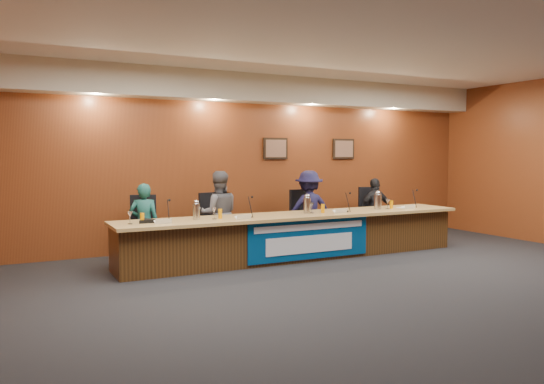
{
  "coord_description": "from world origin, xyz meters",
  "views": [
    {
      "loc": [
        -4.37,
        -5.24,
        1.74
      ],
      "look_at": [
        -0.35,
        2.65,
        1.11
      ],
      "focal_mm": 35.0,
      "sensor_mm": 36.0,
      "label": 1
    }
  ],
  "objects": [
    {
      "name": "office_chair_d",
      "position": [
        2.19,
        3.23,
        0.48
      ],
      "size": [
        0.6,
        0.6,
        0.08
      ],
      "primitive_type": "cube",
      "rotation": [
        0.0,
        0.0,
        -0.29
      ],
      "color": "black",
      "rests_on": "floor"
    },
    {
      "name": "microphone_b",
      "position": [
        -0.95,
        2.25,
        0.76
      ],
      "size": [
        0.07,
        0.07,
        0.02
      ],
      "primitive_type": "cylinder",
      "color": "black",
      "rests_on": "dais_top"
    },
    {
      "name": "microphone_c",
      "position": [
        0.88,
        2.24,
        0.76
      ],
      "size": [
        0.07,
        0.07,
        0.02
      ],
      "primitive_type": "cylinder",
      "color": "black",
      "rests_on": "dais_top"
    },
    {
      "name": "carafe_left",
      "position": [
        -1.78,
        2.37,
        0.87
      ],
      "size": [
        0.11,
        0.11,
        0.24
      ],
      "primitive_type": "cylinder",
      "color": "silver",
      "rests_on": "dais_top"
    },
    {
      "name": "ceiling",
      "position": [
        0.0,
        0.0,
        3.2
      ],
      "size": [
        10.0,
        8.0,
        0.04
      ],
      "primitive_type": "cube",
      "color": "silver",
      "rests_on": "wall_back"
    },
    {
      "name": "panelist_d",
      "position": [
        2.19,
        3.13,
        0.63
      ],
      "size": [
        0.75,
        0.33,
        1.27
      ],
      "primitive_type": "imported",
      "rotation": [
        0.0,
        0.0,
        3.11
      ],
      "color": "black",
      "rests_on": "floor"
    },
    {
      "name": "banner_text_lower",
      "position": [
        0.0,
        1.97,
        0.3
      ],
      "size": [
        1.6,
        0.01,
        0.28
      ],
      "primitive_type": "cube",
      "color": "silver",
      "rests_on": "banner"
    },
    {
      "name": "office_chair_c",
      "position": [
        0.66,
        3.23,
        0.48
      ],
      "size": [
        0.54,
        0.54,
        0.08
      ],
      "primitive_type": "cube",
      "rotation": [
        0.0,
        0.0,
        0.13
      ],
      "color": "black",
      "rests_on": "floor"
    },
    {
      "name": "nameplate_c",
      "position": [
        0.69,
        2.13,
        0.8
      ],
      "size": [
        0.24,
        0.08,
        0.1
      ],
      "primitive_type": "cube",
      "rotation": [
        0.31,
        0.0,
        0.0
      ],
      "color": "white",
      "rests_on": "dais_top"
    },
    {
      "name": "juice_glass_d",
      "position": [
        1.93,
        2.32,
        0.82
      ],
      "size": [
        0.06,
        0.06,
        0.15
      ],
      "primitive_type": "cylinder",
      "color": "#F49200",
      "rests_on": "dais_top"
    },
    {
      "name": "nameplate_d",
      "position": [
        2.18,
        2.12,
        0.8
      ],
      "size": [
        0.24,
        0.08,
        0.1
      ],
      "primitive_type": "cube",
      "rotation": [
        0.31,
        0.0,
        0.0
      ],
      "color": "white",
      "rests_on": "dais_top"
    },
    {
      "name": "dais_body",
      "position": [
        0.0,
        2.4,
        0.35
      ],
      "size": [
        6.0,
        0.8,
        0.7
      ],
      "primitive_type": "cube",
      "color": "#432811",
      "rests_on": "floor"
    },
    {
      "name": "soffit",
      "position": [
        0.0,
        3.75,
        2.95
      ],
      "size": [
        10.0,
        0.5,
        0.5
      ],
      "primitive_type": "cube",
      "color": "beige",
      "rests_on": "wall_back"
    },
    {
      "name": "nameplate_a",
      "position": [
        -2.35,
        2.12,
        0.8
      ],
      "size": [
        0.24,
        0.08,
        0.1
      ],
      "primitive_type": "cube",
      "rotation": [
        0.31,
        0.0,
        0.0
      ],
      "color": "white",
      "rests_on": "dais_top"
    },
    {
      "name": "juice_glass_b",
      "position": [
        -1.4,
        2.34,
        0.82
      ],
      "size": [
        0.06,
        0.06,
        0.15
      ],
      "primitive_type": "cylinder",
      "color": "#F49200",
      "rests_on": "dais_top"
    },
    {
      "name": "carafe_mid",
      "position": [
        0.17,
        2.36,
        0.88
      ],
      "size": [
        0.12,
        0.12,
        0.26
      ],
      "primitive_type": "cylinder",
      "color": "silver",
      "rests_on": "dais_top"
    },
    {
      "name": "speakerphone",
      "position": [
        -2.52,
        2.36,
        0.78
      ],
      "size": [
        0.32,
        0.32,
        0.05
      ],
      "primitive_type": "cylinder",
      "color": "black",
      "rests_on": "dais_top"
    },
    {
      "name": "wall_back",
      "position": [
        0.0,
        4.0,
        1.6
      ],
      "size": [
        10.0,
        0.04,
        3.2
      ],
      "primitive_type": "cube",
      "color": "brown",
      "rests_on": "floor"
    },
    {
      "name": "carafe_right",
      "position": [
        1.64,
        2.36,
        0.88
      ],
      "size": [
        0.13,
        0.13,
        0.26
      ],
      "primitive_type": "cylinder",
      "color": "silver",
      "rests_on": "dais_top"
    },
    {
      "name": "panelist_b",
      "position": [
        -1.13,
        3.13,
        0.73
      ],
      "size": [
        0.81,
        0.69,
        1.46
      ],
      "primitive_type": "imported",
      "rotation": [
        0.0,
        0.0,
        2.92
      ],
      "color": "#525157",
      "rests_on": "floor"
    },
    {
      "name": "wall_photo_left",
      "position": [
        0.4,
        3.97,
        1.85
      ],
      "size": [
        0.52,
        0.04,
        0.42
      ],
      "primitive_type": "cube",
      "color": "black",
      "rests_on": "wall_back"
    },
    {
      "name": "banner_text_upper",
      "position": [
        0.0,
        1.97,
        0.58
      ],
      "size": [
        2.0,
        0.01,
        0.1
      ],
      "primitive_type": "cube",
      "color": "silver",
      "rests_on": "banner"
    },
    {
      "name": "office_chair_b",
      "position": [
        -1.13,
        3.23,
        0.48
      ],
      "size": [
        0.55,
        0.55,
        0.08
      ],
      "primitive_type": "cube",
      "rotation": [
        0.0,
        0.0,
        0.15
      ],
      "color": "black",
      "rests_on": "floor"
    },
    {
      "name": "nameplate_b",
      "position": [
        -1.12,
        2.07,
        0.8
      ],
      "size": [
        0.24,
        0.08,
        0.1
      ],
      "primitive_type": "cube",
      "rotation": [
        0.31,
        0.0,
        0.0
      ],
      "color": "white",
      "rests_on": "dais_top"
    },
    {
      "name": "office_chair_a",
      "position": [
        -2.39,
        3.23,
        0.48
      ],
      "size": [
        0.6,
        0.6,
        0.08
      ],
      "primitive_type": "cube",
      "rotation": [
        0.0,
        0.0,
        -0.29
      ],
      "color": "black",
      "rests_on": "floor"
    },
    {
      "name": "water_glass_c",
      "position": [
        0.23,
        2.32,
        0.84
      ],
      "size": [
        0.08,
        0.08,
        0.18
      ],
      "primitive_type": "cylinder",
      "color": "silver",
      "rests_on": "dais_top"
    },
    {
      "name": "juice_glass_c",
      "position": [
        0.43,
        2.29,
        0.82
      ],
      "size": [
        0.06,
        0.06,
        0.15
      ],
      "primitive_type": "cylinder",
      "color": "#F49200",
      "rests_on": "dais_top"
    },
    {
      "name": "dais_top",
      "position": [
        0.0,
        2.35,
        0.72
      ],
      "size": [
        6.1,
        0.95,
        0.05
      ],
      "primitive_type": "cube",
      "color": "tan",
      "rests_on": "dais_body"
    },
    {
      "name": "panelist_c",
      "position": [
        0.66,
        3.13,
        0.72
      ],
      "size": [
        1.02,
        0.71,
        1.44
      ],
      "primitive_type": "imported",
      "rotation": [
        0.0,
        0.0,
        2.94
      ],
      "color": "#141234",
      "rests_on": "floor"
    },
    {
      "name": "water_glass_b",
      "position": [
        -1.51,
        2.3,
        0.84
      ],
      "size": [
        0.08,
        0.08,
        0.18
      ],
      "primitive_type": "cylinder",
      "color": "silver",
      "rests_on": "dais_top"
    },
    {
      "name": "water_glass_d",
      "position": [
        1.82,
        2.3,
        0.84
      ],
      "size": [
        0.08,
        0.08,
        0.18
      ],
      "primitive_type": "cylinder",
      "color": "silver",
      "rests_on": "dais_top"
    },
    {
      "name": "paper_stack",
      "position": [
        2.22,
        2.29,
        0.75
      ],
      "size": [
        0.26,
        0.33,
        0.01
      ],
      "primitive_type": "cube",
      "rotation": [
        0.0,
        0.0,
        0.14
      ],
      "color": "white",
      "rests_on": "dais_top"
    },
    {
      "name": "juice_glass_a",
      "position": [
        -2.6,
        2.33,
        0.82
      ],
      "size": [
        0.06,
        0.06,
        0.15
      ],
      "primitive_type": "cylinder",
      "color": "#F49200",
      "rests_on": "dais_top"
    },
    {
      "name": "microphone_a",
      "position": [
        -2.24,
        2.28,
        0.76
      ],
      "size": [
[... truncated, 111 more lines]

